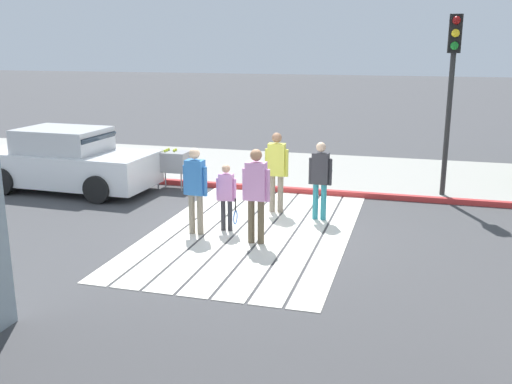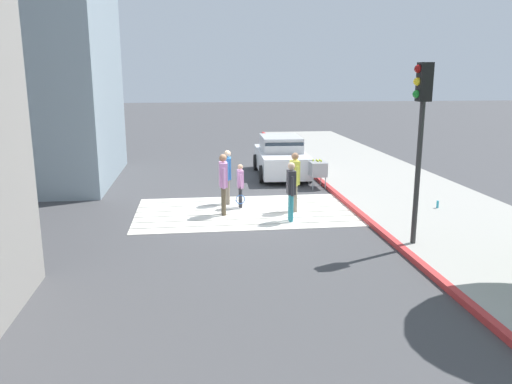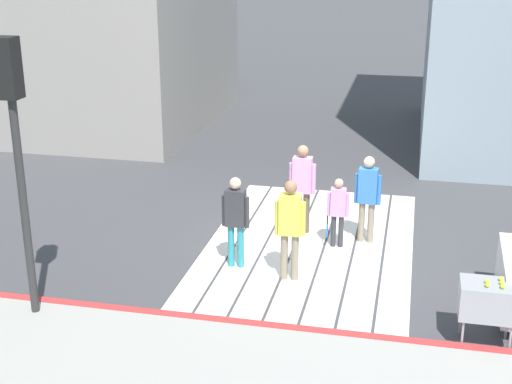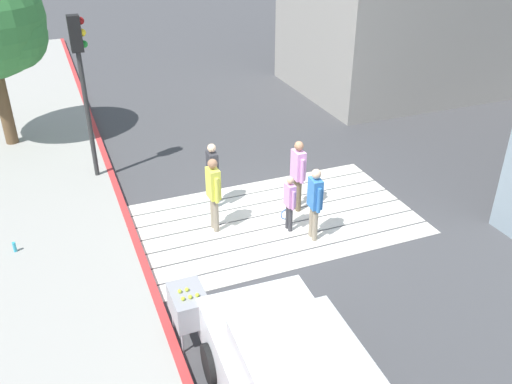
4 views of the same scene
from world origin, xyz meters
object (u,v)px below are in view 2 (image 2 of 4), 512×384
(pedestrian_adult_lead, at_px, (223,180))
(traffic_light_corner, at_px, (421,118))
(tennis_ball_cart, at_px, (317,169))
(pedestrian_adult_trailing, at_px, (295,178))
(pedestrian_teen_behind, at_px, (228,173))
(car_parked_near_curb, at_px, (281,157))
(pedestrian_adult_side, at_px, (291,187))
(water_bottle, at_px, (438,204))
(pedestrian_child_with_racket, at_px, (240,183))

(pedestrian_adult_lead, bearing_deg, traffic_light_corner, 141.02)
(tennis_ball_cart, xyz_separation_m, pedestrian_adult_trailing, (1.44, 3.08, 0.33))
(tennis_ball_cart, xyz_separation_m, pedestrian_teen_behind, (3.33, 1.94, 0.29))
(car_parked_near_curb, relative_size, tennis_ball_cart, 4.29)
(pedestrian_adult_side, bearing_deg, tennis_ball_cart, -113.05)
(pedestrian_adult_side, bearing_deg, pedestrian_teen_behind, -53.30)
(water_bottle, height_order, pedestrian_adult_side, pedestrian_adult_side)
(pedestrian_adult_lead, bearing_deg, pedestrian_adult_side, 154.17)
(tennis_ball_cart, relative_size, pedestrian_adult_side, 0.62)
(pedestrian_adult_lead, relative_size, pedestrian_child_with_racket, 1.32)
(pedestrian_adult_side, bearing_deg, water_bottle, -174.44)
(pedestrian_adult_trailing, bearing_deg, pedestrian_child_with_racket, -21.90)
(water_bottle, bearing_deg, pedestrian_child_with_racket, -11.67)
(water_bottle, height_order, pedestrian_adult_trailing, pedestrian_adult_trailing)
(pedestrian_adult_side, bearing_deg, traffic_light_corner, 133.54)
(tennis_ball_cart, distance_m, pedestrian_adult_lead, 4.79)
(water_bottle, distance_m, pedestrian_adult_lead, 6.37)
(water_bottle, distance_m, pedestrian_adult_side, 4.58)
(water_bottle, distance_m, pedestrian_teen_behind, 6.38)
(pedestrian_child_with_racket, bearing_deg, water_bottle, 168.33)
(pedestrian_teen_behind, bearing_deg, car_parked_near_curb, -119.13)
(tennis_ball_cart, height_order, pedestrian_adult_side, pedestrian_adult_side)
(tennis_ball_cart, xyz_separation_m, water_bottle, (-2.77, 3.64, -0.47))
(tennis_ball_cart, xyz_separation_m, pedestrian_child_with_racket, (2.98, 2.45, 0.06))
(water_bottle, bearing_deg, traffic_light_corner, 54.98)
(water_bottle, relative_size, pedestrian_adult_trailing, 0.12)
(water_bottle, height_order, pedestrian_child_with_racket, pedestrian_child_with_racket)
(water_bottle, distance_m, pedestrian_child_with_racket, 5.90)
(traffic_light_corner, xyz_separation_m, tennis_ball_cart, (0.68, -6.62, -2.34))
(water_bottle, bearing_deg, car_parked_near_curb, -58.87)
(pedestrian_adult_side, bearing_deg, pedestrian_adult_trailing, -106.52)
(pedestrian_adult_side, xyz_separation_m, pedestrian_child_with_racket, (1.25, -1.63, -0.20))
(pedestrian_adult_side, bearing_deg, pedestrian_adult_lead, -25.83)
(car_parked_near_curb, relative_size, pedestrian_teen_behind, 2.57)
(tennis_ball_cart, bearing_deg, water_bottle, 127.21)
(tennis_ball_cart, relative_size, pedestrian_child_with_racket, 0.76)
(pedestrian_adult_trailing, relative_size, pedestrian_adult_side, 1.07)
(tennis_ball_cart, distance_m, pedestrian_adult_side, 4.44)
(tennis_ball_cart, bearing_deg, pedestrian_adult_side, 66.95)
(traffic_light_corner, relative_size, pedestrian_child_with_racket, 3.15)
(tennis_ball_cart, xyz_separation_m, pedestrian_adult_lead, (3.54, 3.21, 0.34))
(tennis_ball_cart, height_order, water_bottle, tennis_ball_cart)
(traffic_light_corner, height_order, water_bottle, traffic_light_corner)
(car_parked_near_curb, xyz_separation_m, pedestrian_adult_trailing, (0.54, 5.50, 0.29))
(traffic_light_corner, bearing_deg, pedestrian_child_with_racket, -48.68)
(tennis_ball_cart, height_order, pedestrian_child_with_racket, pedestrian_child_with_racket)
(water_bottle, relative_size, pedestrian_child_with_racket, 0.16)
(pedestrian_adult_trailing, height_order, pedestrian_child_with_racket, pedestrian_adult_trailing)
(car_parked_near_curb, distance_m, pedestrian_child_with_racket, 5.31)
(pedestrian_teen_behind, distance_m, pedestrian_child_with_racket, 0.66)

